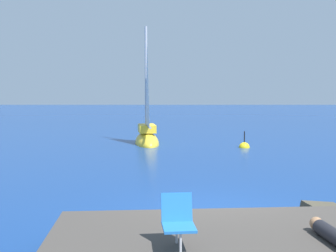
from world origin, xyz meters
The scene contains 6 objects.
ground_plane centered at (0.00, 0.00, 0.00)m, with size 160.00×160.00×0.00m, color navy.
boulder_seaward centered at (2.55, -0.98, 0.00)m, with size 1.20×0.96×0.66m, color #433E31.
boulder_inland centered at (1.08, -1.69, 0.00)m, with size 1.56×1.25×0.86m, color #393F3D.
sailboat_near centered at (-2.23, 13.07, 0.39)m, with size 1.81×3.94×7.18m.
beach_chair centered at (-0.91, -3.64, 1.00)m, with size 0.54×0.64×0.80m.
marker_buoy centered at (2.92, 11.45, 0.01)m, with size 0.56×0.56×1.13m.
Camera 1 is at (-1.06, -9.72, 2.92)m, focal length 43.87 mm.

